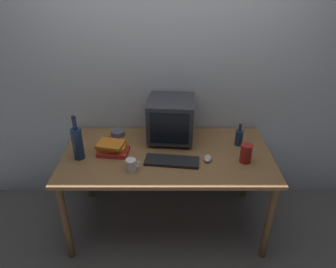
% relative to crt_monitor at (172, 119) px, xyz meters
% --- Properties ---
extents(ground_plane, '(6.00, 6.00, 0.00)m').
position_rel_crt_monitor_xyz_m(ground_plane, '(-0.03, -0.24, -0.95)').
color(ground_plane, slate).
extents(back_wall, '(4.00, 0.08, 2.50)m').
position_rel_crt_monitor_xyz_m(back_wall, '(-0.03, 0.26, 0.30)').
color(back_wall, silver).
rests_on(back_wall, ground).
extents(desk, '(1.69, 0.88, 0.76)m').
position_rel_crt_monitor_xyz_m(desk, '(-0.03, -0.24, -0.27)').
color(desk, olive).
rests_on(desk, ground).
extents(crt_monitor, '(0.41, 0.42, 0.37)m').
position_rel_crt_monitor_xyz_m(crt_monitor, '(0.00, 0.00, 0.00)').
color(crt_monitor, '#333338').
rests_on(crt_monitor, desk).
extents(keyboard, '(0.44, 0.20, 0.02)m').
position_rel_crt_monitor_xyz_m(keyboard, '(0.00, -0.37, -0.18)').
color(keyboard, black).
rests_on(keyboard, desk).
extents(computer_mouse, '(0.08, 0.11, 0.04)m').
position_rel_crt_monitor_xyz_m(computer_mouse, '(0.28, -0.34, -0.17)').
color(computer_mouse, beige).
rests_on(computer_mouse, desk).
extents(bottle_tall, '(0.08, 0.08, 0.38)m').
position_rel_crt_monitor_xyz_m(bottle_tall, '(-0.73, -0.31, -0.05)').
color(bottle_tall, navy).
rests_on(bottle_tall, desk).
extents(bottle_short, '(0.06, 0.06, 0.20)m').
position_rel_crt_monitor_xyz_m(bottle_short, '(0.57, -0.10, -0.12)').
color(bottle_short, navy).
rests_on(bottle_short, desk).
extents(book_stack, '(0.26, 0.20, 0.10)m').
position_rel_crt_monitor_xyz_m(book_stack, '(-0.48, -0.24, -0.15)').
color(book_stack, red).
rests_on(book_stack, desk).
extents(mug, '(0.12, 0.08, 0.09)m').
position_rel_crt_monitor_xyz_m(mug, '(-0.30, -0.47, -0.15)').
color(mug, white).
rests_on(mug, desk).
extents(cd_spindle, '(0.12, 0.12, 0.04)m').
position_rel_crt_monitor_xyz_m(cd_spindle, '(-0.48, 0.06, -0.17)').
color(cd_spindle, '#595B66').
rests_on(cd_spindle, desk).
extents(metal_canister, '(0.09, 0.09, 0.15)m').
position_rel_crt_monitor_xyz_m(metal_canister, '(0.57, -0.36, -0.12)').
color(metal_canister, '#A51E19').
rests_on(metal_canister, desk).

